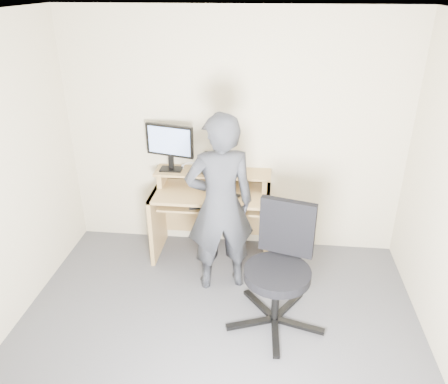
% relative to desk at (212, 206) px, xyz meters
% --- Properties ---
extents(ground, '(3.50, 3.50, 0.00)m').
position_rel_desk_xyz_m(ground, '(0.20, -1.53, -0.55)').
color(ground, '#4C4B50').
rests_on(ground, ground).
extents(back_wall, '(3.50, 0.02, 2.50)m').
position_rel_desk_xyz_m(back_wall, '(0.20, 0.22, 0.70)').
color(back_wall, beige).
rests_on(back_wall, ground).
extents(ceiling, '(3.50, 3.50, 0.02)m').
position_rel_desk_xyz_m(ceiling, '(0.20, -1.53, 1.95)').
color(ceiling, white).
rests_on(ceiling, back_wall).
extents(desk, '(1.20, 0.60, 0.91)m').
position_rel_desk_xyz_m(desk, '(0.00, 0.00, 0.00)').
color(desk, tan).
rests_on(desk, ground).
extents(monitor, '(0.51, 0.16, 0.49)m').
position_rel_desk_xyz_m(monitor, '(-0.44, 0.06, 0.65)').
color(monitor, black).
rests_on(monitor, desk).
extents(external_drive, '(0.07, 0.13, 0.20)m').
position_rel_desk_xyz_m(external_drive, '(-0.06, 0.07, 0.46)').
color(external_drive, black).
rests_on(external_drive, desk).
extents(travel_mug, '(0.08, 0.08, 0.17)m').
position_rel_desk_xyz_m(travel_mug, '(0.03, 0.05, 0.45)').
color(travel_mug, silver).
rests_on(travel_mug, desk).
extents(smartphone, '(0.09, 0.14, 0.01)m').
position_rel_desk_xyz_m(smartphone, '(0.28, 0.06, 0.37)').
color(smartphone, black).
rests_on(smartphone, desk).
extents(charger, '(0.05, 0.05, 0.03)m').
position_rel_desk_xyz_m(charger, '(-0.14, 0.01, 0.38)').
color(charger, black).
rests_on(charger, desk).
extents(headphones, '(0.18, 0.18, 0.06)m').
position_rel_desk_xyz_m(headphones, '(-0.26, 0.15, 0.37)').
color(headphones, silver).
rests_on(headphones, desk).
extents(keyboard, '(0.49, 0.28, 0.03)m').
position_rel_desk_xyz_m(keyboard, '(0.01, -0.17, 0.12)').
color(keyboard, black).
rests_on(keyboard, desk).
extents(mouse, '(0.10, 0.07, 0.04)m').
position_rel_desk_xyz_m(mouse, '(0.26, -0.18, 0.22)').
color(mouse, black).
rests_on(mouse, desk).
extents(office_chair, '(0.84, 0.81, 1.05)m').
position_rel_desk_xyz_m(office_chair, '(0.70, -1.00, 0.03)').
color(office_chair, black).
rests_on(office_chair, ground).
extents(person, '(0.72, 0.58, 1.73)m').
position_rel_desk_xyz_m(person, '(0.15, -0.57, 0.32)').
color(person, black).
rests_on(person, ground).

